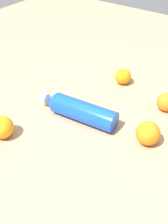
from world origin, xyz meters
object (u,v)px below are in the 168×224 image
Objects in this scene: orange_1 at (123,76)px; orange_2 at (2,127)px; water_bottle at (78,110)px; orange_3 at (147,134)px; orange_0 at (166,102)px.

orange_2 reaches higher than orange_1.
water_bottle is 0.26m from orange_3.
water_bottle is 0.30m from orange_1.
orange_3 is at bearing -179.96° from water_bottle.
orange_3 reaches higher than orange_0.
orange_3 is at bearing -58.32° from orange_2.
orange_1 is 0.87× the size of orange_2.
water_bottle is at bearing 95.74° from orange_3.
orange_3 is at bearing -173.60° from orange_0.
orange_1 is 0.37m from orange_3.
water_bottle is at bearing 134.95° from orange_0.
orange_0 is (0.23, -0.23, -0.00)m from water_bottle.
orange_2 is 0.48m from orange_3.
orange_3 is at bearing -138.32° from orange_1.
orange_1 is (0.30, -0.01, -0.00)m from water_bottle.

